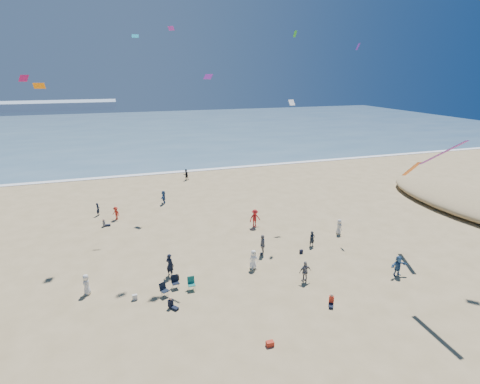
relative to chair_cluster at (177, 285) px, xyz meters
name	(u,v)px	position (x,y,z in m)	size (l,w,h in m)	color
ocean	(137,130)	(2.07, 84.59, -0.47)	(220.00, 100.00, 0.06)	#476B84
surf_line	(156,174)	(2.07, 34.59, -0.46)	(220.00, 1.20, 0.08)	white
standing_flyers	(240,244)	(6.30, 4.46, 0.36)	(24.39, 48.80, 1.92)	black
seated_group	(222,314)	(2.27, -4.23, -0.08)	(16.25, 31.18, 0.84)	silver
chair_cluster	(177,285)	(0.00, 0.00, 0.00)	(2.71, 1.55, 1.00)	black
white_tote	(135,297)	(-3.06, -0.11, -0.30)	(0.35, 0.20, 0.40)	silver
black_backpack	(177,277)	(0.22, 1.66, -0.31)	(0.30, 0.22, 0.38)	black
cooler	(270,344)	(4.29, -7.46, -0.35)	(0.45, 0.30, 0.30)	red
navy_bag	(301,252)	(11.49, 2.69, -0.33)	(0.28, 0.18, 0.34)	black
kites_aloft	(302,86)	(10.33, 1.88, 13.94)	(46.89, 40.80, 27.16)	purple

